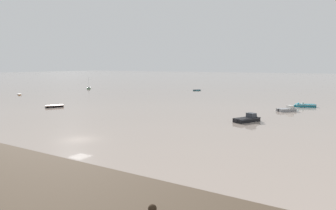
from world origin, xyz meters
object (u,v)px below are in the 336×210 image
at_px(motorboat_moored_0, 250,119).
at_px(rowboat_moored_1, 197,90).
at_px(motorboat_moored_3, 289,110).
at_px(sailboat_moored_0, 89,88).
at_px(rowboat_moored_2, 54,106).
at_px(motorboat_moored_2, 302,106).
at_px(rowboat_moored_0, 19,95).

height_order(motorboat_moored_0, rowboat_moored_1, motorboat_moored_0).
distance_m(rowboat_moored_1, motorboat_moored_3, 60.31).
bearing_deg(motorboat_moored_3, motorboat_moored_0, -151.78).
height_order(sailboat_moored_0, rowboat_moored_2, sailboat_moored_0).
xyz_separation_m(rowboat_moored_1, motorboat_moored_2, (45.71, -31.40, 0.10)).
distance_m(motorboat_moored_0, rowboat_moored_0, 86.02).
relative_size(rowboat_moored_1, motorboat_moored_3, 0.71).
xyz_separation_m(motorboat_moored_0, motorboat_moored_3, (3.61, 17.73, -0.05)).
distance_m(motorboat_moored_3, rowboat_moored_2, 57.06).
height_order(motorboat_moored_0, motorboat_moored_3, motorboat_moored_0).
bearing_deg(rowboat_moored_0, sailboat_moored_0, 113.41).
xyz_separation_m(motorboat_moored_0, rowboat_moored_0, (-85.65, 7.98, -0.22)).
bearing_deg(motorboat_moored_3, rowboat_moored_2, 155.06).
xyz_separation_m(motorboat_moored_0, rowboat_moored_1, (-40.77, 58.56, -0.19)).
height_order(rowboat_moored_0, motorboat_moored_2, motorboat_moored_2).
relative_size(motorboat_moored_2, motorboat_moored_3, 1.14).
relative_size(motorboat_moored_0, sailboat_moored_0, 1.18).
relative_size(rowboat_moored_0, motorboat_moored_2, 0.56).
xyz_separation_m(sailboat_moored_0, rowboat_moored_2, (38.72, -48.77, -0.04)).
bearing_deg(motorboat_moored_3, rowboat_moored_0, 135.97).
bearing_deg(rowboat_moored_0, motorboat_moored_2, 33.62).
height_order(rowboat_moored_1, sailboat_moored_0, sailboat_moored_0).
relative_size(rowboat_moored_0, rowboat_moored_2, 0.67).
height_order(rowboat_moored_1, rowboat_moored_2, rowboat_moored_2).
bearing_deg(rowboat_moored_1, motorboat_moored_2, 94.73).
bearing_deg(rowboat_moored_1, rowboat_moored_0, -2.36).
bearing_deg(motorboat_moored_0, rowboat_moored_1, 60.02).
distance_m(rowboat_moored_0, rowboat_moored_1, 67.62).
height_order(motorboat_moored_2, motorboat_moored_3, motorboat_moored_3).
xyz_separation_m(motorboat_moored_2, motorboat_moored_3, (-1.33, -9.43, 0.04)).
bearing_deg(motorboat_moored_2, sailboat_moored_0, -35.02).
bearing_deg(rowboat_moored_2, rowboat_moored_1, 22.36).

